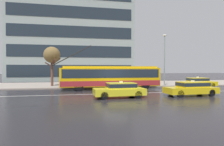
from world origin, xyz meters
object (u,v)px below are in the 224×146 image
object	(u,v)px
taxi_oncoming_near	(120,89)
pedestrian_at_shelter	(111,73)
taxi_ahead_of_bus	(198,82)
pedestrian_walking_past	(120,79)
taxi_oncoming_far	(191,88)
trolleybus	(111,77)
street_lamp	(164,56)
pedestrian_waiting_by_pole	(130,74)
street_tree_bare	(52,56)
bus_shelter	(89,72)
pedestrian_approaching_curb	(90,74)

from	to	relation	value
taxi_oncoming_near	pedestrian_at_shelter	xyz separation A→B (m)	(0.82, 8.64, 1.14)
taxi_ahead_of_bus	pedestrian_walking_past	xyz separation A→B (m)	(-10.19, 1.85, 0.40)
taxi_oncoming_near	taxi_oncoming_far	size ratio (longest dim) A/B	0.92
trolleybus	pedestrian_walking_past	xyz separation A→B (m)	(1.68, 2.12, -0.42)
trolleybus	street_lamp	world-z (taller)	street_lamp
trolleybus	pedestrian_waiting_by_pole	distance (m)	5.37
pedestrian_walking_past	street_tree_bare	world-z (taller)	street_tree_bare
pedestrian_walking_past	pedestrian_waiting_by_pole	size ratio (longest dim) A/B	0.86
pedestrian_at_shelter	street_lamp	world-z (taller)	street_lamp
taxi_ahead_of_bus	pedestrian_at_shelter	xyz separation A→B (m)	(-11.41, 1.93, 1.14)
taxi_oncoming_near	street_tree_bare	bearing A→B (deg)	122.72
trolleybus	taxi_ahead_of_bus	world-z (taller)	trolleybus
bus_shelter	street_lamp	distance (m)	10.62
pedestrian_at_shelter	pedestrian_walking_past	world-z (taller)	pedestrian_at_shelter
pedestrian_walking_past	street_lamp	world-z (taller)	street_lamp
taxi_ahead_of_bus	bus_shelter	size ratio (longest dim) A/B	1.25
taxi_oncoming_far	pedestrian_approaching_curb	distance (m)	13.31
pedestrian_approaching_curb	pedestrian_walking_past	distance (m)	4.18
taxi_oncoming_near	pedestrian_walking_past	world-z (taller)	pedestrian_walking_past
pedestrian_waiting_by_pole	street_lamp	xyz separation A→B (m)	(4.28, -1.92, 2.61)
trolleybus	street_lamp	bearing A→B (deg)	14.49
pedestrian_at_shelter	pedestrian_walking_past	size ratio (longest dim) A/B	1.26
taxi_ahead_of_bus	pedestrian_waiting_by_pole	world-z (taller)	pedestrian_waiting_by_pole
pedestrian_approaching_curb	street_tree_bare	distance (m)	5.71
taxi_oncoming_near	street_tree_bare	size ratio (longest dim) A/B	0.83
taxi_ahead_of_bus	pedestrian_approaching_curb	distance (m)	14.48
bus_shelter	pedestrian_walking_past	size ratio (longest dim) A/B	2.20
taxi_ahead_of_bus	pedestrian_at_shelter	world-z (taller)	pedestrian_at_shelter
pedestrian_walking_past	street_tree_bare	xyz separation A→B (m)	(-8.92, 2.15, 3.12)
taxi_ahead_of_bus	pedestrian_approaching_curb	xyz separation A→B (m)	(-14.05, 3.37, 0.97)
taxi_oncoming_near	bus_shelter	distance (m)	10.68
taxi_ahead_of_bus	bus_shelter	xyz separation A→B (m)	(-14.16, 3.70, 1.32)
trolleybus	taxi_ahead_of_bus	size ratio (longest dim) A/B	2.82
bus_shelter	pedestrian_walking_past	world-z (taller)	bus_shelter
street_lamp	street_tree_bare	xyz separation A→B (m)	(-15.15, 2.23, -0.04)
bus_shelter	street_lamp	size ratio (longest dim) A/B	0.51
pedestrian_walking_past	street_lamp	size ratio (longest dim) A/B	0.23
trolleybus	street_tree_bare	distance (m)	8.83
taxi_oncoming_far	street_lamp	xyz separation A→B (m)	(1.62, 8.63, 3.56)
bus_shelter	pedestrian_approaching_curb	xyz separation A→B (m)	(0.11, -0.34, -0.35)
pedestrian_waiting_by_pole	taxi_ahead_of_bus	bearing A→B (deg)	-24.18
taxi_oncoming_near	pedestrian_at_shelter	size ratio (longest dim) A/B	2.13
taxi_oncoming_far	pedestrian_at_shelter	xyz separation A→B (m)	(-5.83, 8.78, 1.14)
taxi_ahead_of_bus	taxi_oncoming_near	bearing A→B (deg)	-151.23
taxi_oncoming_far	street_tree_bare	world-z (taller)	street_tree_bare
taxi_oncoming_far	pedestrian_at_shelter	bearing A→B (deg)	123.59
taxi_oncoming_near	street_lamp	bearing A→B (deg)	45.76
trolleybus	pedestrian_approaching_curb	size ratio (longest dim) A/B	6.50
taxi_ahead_of_bus	street_tree_bare	bearing A→B (deg)	168.17
taxi_oncoming_near	taxi_ahead_of_bus	bearing A→B (deg)	28.77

